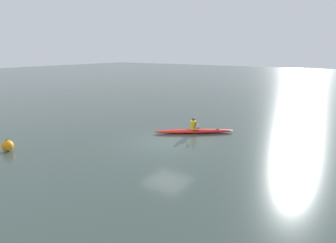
% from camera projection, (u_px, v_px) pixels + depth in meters
% --- Properties ---
extents(ground_plane, '(160.00, 160.00, 0.00)m').
position_uv_depth(ground_plane, '(167.00, 142.00, 16.83)').
color(ground_plane, '#384742').
extents(kayak, '(4.36, 3.60, 0.25)m').
position_uv_depth(kayak, '(194.00, 131.00, 18.61)').
color(kayak, red).
rests_on(kayak, ground).
extents(kayaker, '(1.46, 1.84, 0.77)m').
position_uv_depth(kayaker, '(194.00, 124.00, 18.50)').
color(kayaker, yellow).
rests_on(kayaker, kayak).
extents(mooring_buoy_white_far, '(0.59, 0.59, 0.64)m').
position_uv_depth(mooring_buoy_white_far, '(7.00, 146.00, 15.25)').
color(mooring_buoy_white_far, orange).
rests_on(mooring_buoy_white_far, ground).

